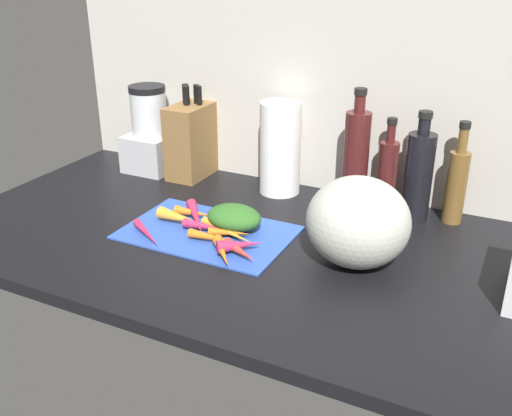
# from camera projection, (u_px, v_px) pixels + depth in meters

# --- Properties ---
(ground_plane) EXTENTS (1.70, 0.80, 0.03)m
(ground_plane) POSITION_uv_depth(u_px,v_px,m) (286.00, 251.00, 1.36)
(ground_plane) COLOR black
(wall_back) EXTENTS (1.70, 0.03, 0.60)m
(wall_back) POSITION_uv_depth(u_px,v_px,m) (347.00, 85.00, 1.55)
(wall_back) COLOR #BCB7AD
(wall_back) RESTS_ON ground_plane
(cutting_board) EXTENTS (0.40, 0.26, 0.01)m
(cutting_board) POSITION_uv_depth(u_px,v_px,m) (208.00, 232.00, 1.41)
(cutting_board) COLOR #2D51B7
(cutting_board) RESTS_ON ground_plane
(carrot_0) EXTENTS (0.10, 0.07, 0.03)m
(carrot_0) POSITION_uv_depth(u_px,v_px,m) (240.00, 251.00, 1.29)
(carrot_0) COLOR red
(carrot_0) RESTS_ON cutting_board
(carrot_1) EXTENTS (0.17, 0.08, 0.02)m
(carrot_1) POSITION_uv_depth(u_px,v_px,m) (228.00, 232.00, 1.38)
(carrot_1) COLOR orange
(carrot_1) RESTS_ON cutting_board
(carrot_2) EXTENTS (0.11, 0.03, 0.02)m
(carrot_2) POSITION_uv_depth(u_px,v_px,m) (195.00, 213.00, 1.48)
(carrot_2) COLOR orange
(carrot_2) RESTS_ON cutting_board
(carrot_3) EXTENTS (0.13, 0.15, 0.03)m
(carrot_3) POSITION_uv_depth(u_px,v_px,m) (196.00, 218.00, 1.45)
(carrot_3) COLOR #B2264C
(carrot_3) RESTS_ON cutting_board
(carrot_4) EXTENTS (0.10, 0.11, 0.02)m
(carrot_4) POSITION_uv_depth(u_px,v_px,m) (222.00, 252.00, 1.29)
(carrot_4) COLOR orange
(carrot_4) RESTS_ON cutting_board
(carrot_5) EXTENTS (0.13, 0.09, 0.02)m
(carrot_5) POSITION_uv_depth(u_px,v_px,m) (147.00, 233.00, 1.37)
(carrot_5) COLOR #B2264C
(carrot_5) RESTS_ON cutting_board
(carrot_6) EXTENTS (0.13, 0.04, 0.03)m
(carrot_6) POSITION_uv_depth(u_px,v_px,m) (181.00, 218.00, 1.44)
(carrot_6) COLOR orange
(carrot_6) RESTS_ON cutting_board
(carrot_7) EXTENTS (0.13, 0.03, 0.02)m
(carrot_7) POSITION_uv_depth(u_px,v_px,m) (207.00, 227.00, 1.40)
(carrot_7) COLOR #B2264C
(carrot_7) RESTS_ON cutting_board
(carrot_8) EXTENTS (0.14, 0.03, 0.02)m
(carrot_8) POSITION_uv_depth(u_px,v_px,m) (215.00, 238.00, 1.35)
(carrot_8) COLOR orange
(carrot_8) RESTS_ON cutting_board
(carrot_9) EXTENTS (0.10, 0.05, 0.02)m
(carrot_9) POSITION_uv_depth(u_px,v_px,m) (230.00, 233.00, 1.38)
(carrot_9) COLOR orange
(carrot_9) RESTS_ON cutting_board
(carrot_10) EXTENTS (0.10, 0.09, 0.03)m
(carrot_10) POSITION_uv_depth(u_px,v_px,m) (240.00, 245.00, 1.31)
(carrot_10) COLOR #B2264C
(carrot_10) RESTS_ON cutting_board
(carrot_greens_pile) EXTENTS (0.14, 0.11, 0.06)m
(carrot_greens_pile) POSITION_uv_depth(u_px,v_px,m) (234.00, 217.00, 1.41)
(carrot_greens_pile) COLOR #2D6023
(carrot_greens_pile) RESTS_ON cutting_board
(winter_squash) EXTENTS (0.22, 0.21, 0.20)m
(winter_squash) POSITION_uv_depth(u_px,v_px,m) (358.00, 222.00, 1.24)
(winter_squash) COLOR #B2B7A8
(winter_squash) RESTS_ON ground_plane
(knife_block) EXTENTS (0.10, 0.17, 0.27)m
(knife_block) POSITION_uv_depth(u_px,v_px,m) (192.00, 140.00, 1.74)
(knife_block) COLOR brown
(knife_block) RESTS_ON ground_plane
(blender_appliance) EXTENTS (0.14, 0.14, 0.26)m
(blender_appliance) POSITION_uv_depth(u_px,v_px,m) (150.00, 135.00, 1.78)
(blender_appliance) COLOR #B2B2B7
(blender_appliance) RESTS_ON ground_plane
(paper_towel_roll) EXTENTS (0.11, 0.11, 0.26)m
(paper_towel_roll) POSITION_uv_depth(u_px,v_px,m) (280.00, 148.00, 1.61)
(paper_towel_roll) COLOR white
(paper_towel_roll) RESTS_ON ground_plane
(bottle_0) EXTENTS (0.07, 0.07, 0.32)m
(bottle_0) POSITION_uv_depth(u_px,v_px,m) (356.00, 158.00, 1.52)
(bottle_0) COLOR #471919
(bottle_0) RESTS_ON ground_plane
(bottle_1) EXTENTS (0.05, 0.05, 0.25)m
(bottle_1) POSITION_uv_depth(u_px,v_px,m) (387.00, 173.00, 1.52)
(bottle_1) COLOR #471919
(bottle_1) RESTS_ON ground_plane
(bottle_2) EXTENTS (0.07, 0.07, 0.28)m
(bottle_2) POSITION_uv_depth(u_px,v_px,m) (418.00, 175.00, 1.45)
(bottle_2) COLOR black
(bottle_2) RESTS_ON ground_plane
(bottle_3) EXTENTS (0.05, 0.05, 0.26)m
(bottle_3) POSITION_uv_depth(u_px,v_px,m) (456.00, 183.00, 1.44)
(bottle_3) COLOR brown
(bottle_3) RESTS_ON ground_plane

